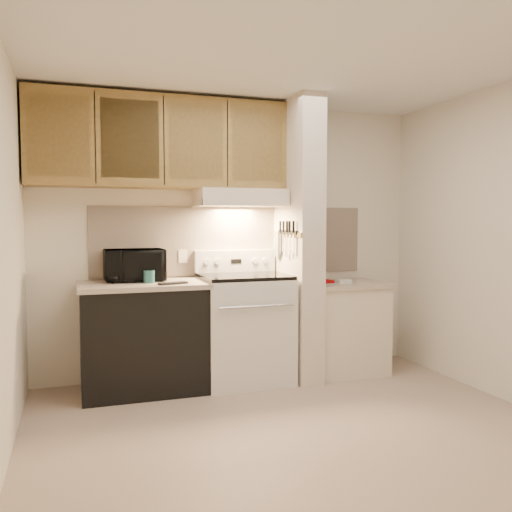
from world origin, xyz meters
name	(u,v)px	position (x,y,z in m)	size (l,w,h in m)	color
floor	(294,428)	(0.00, 0.00, 0.00)	(3.60, 3.60, 0.00)	tan
ceiling	(296,56)	(0.00, 0.00, 2.50)	(3.60, 3.60, 0.00)	white
wall_back	(233,239)	(0.00, 1.50, 1.25)	(3.60, 0.02, 2.50)	silver
wall_left	(2,251)	(-1.80, 0.00, 1.25)	(0.02, 3.00, 2.50)	silver
wall_right	(509,243)	(1.80, 0.00, 1.25)	(0.02, 3.00, 2.50)	silver
backsplash	(233,241)	(0.00, 1.49, 1.24)	(2.60, 0.02, 0.63)	#FFE4CC
range_body	(244,330)	(0.00, 1.16, 0.46)	(0.76, 0.65, 0.92)	silver
oven_window	(256,332)	(0.00, 0.84, 0.50)	(0.50, 0.01, 0.30)	black
oven_handle	(257,306)	(0.00, 0.80, 0.72)	(0.02, 0.02, 0.65)	silver
cooktop	(244,276)	(0.00, 1.16, 0.94)	(0.74, 0.64, 0.03)	black
range_backguard	(235,261)	(0.00, 1.44, 1.05)	(0.76, 0.08, 0.20)	silver
range_display	(236,261)	(0.00, 1.40, 1.05)	(0.10, 0.01, 0.04)	black
range_knob_left_outer	(207,262)	(-0.28, 1.40, 1.05)	(0.05, 0.05, 0.02)	silver
range_knob_left_inner	(217,262)	(-0.18, 1.40, 1.05)	(0.05, 0.05, 0.02)	silver
range_knob_right_inner	(255,261)	(0.18, 1.40, 1.05)	(0.05, 0.05, 0.02)	silver
range_knob_right_outer	(265,261)	(0.28, 1.40, 1.05)	(0.05, 0.05, 0.02)	silver
dishwasher_front	(143,339)	(-0.88, 1.17, 0.43)	(1.00, 0.63, 0.87)	black
left_countertop	(142,285)	(-0.88, 1.17, 0.89)	(1.04, 0.67, 0.04)	#B9A593
spoon_rest	(173,283)	(-0.66, 0.97, 0.92)	(0.24, 0.08, 0.02)	black
teal_jar	(149,277)	(-0.83, 1.12, 0.96)	(0.09, 0.09, 0.10)	#265E60
outlet	(183,256)	(-0.48, 1.48, 1.10)	(0.08, 0.01, 0.12)	beige
microwave	(134,265)	(-0.93, 1.31, 1.05)	(0.49, 0.33, 0.27)	black
partition_pillar	(298,240)	(0.51, 1.15, 1.25)	(0.22, 0.70, 2.50)	beige
pillar_trim	(286,234)	(0.39, 1.15, 1.30)	(0.01, 0.70, 0.04)	olive
knife_strip	(288,232)	(0.39, 1.10, 1.32)	(0.02, 0.42, 0.04)	black
knife_blade_a	(293,244)	(0.38, 0.93, 1.22)	(0.01, 0.04, 0.16)	silver
knife_handle_a	(293,227)	(0.38, 0.94, 1.37)	(0.02, 0.02, 0.10)	black
knife_blade_b	(290,245)	(0.38, 1.01, 1.21)	(0.01, 0.04, 0.18)	silver
knife_handle_b	(290,227)	(0.38, 1.03, 1.37)	(0.02, 0.02, 0.10)	black
knife_blade_c	(287,246)	(0.38, 1.09, 1.20)	(0.01, 0.04, 0.20)	silver
knife_handle_c	(287,227)	(0.38, 1.09, 1.37)	(0.02, 0.02, 0.10)	black
knife_blade_d	(283,243)	(0.38, 1.18, 1.22)	(0.01, 0.04, 0.16)	silver
knife_handle_d	(284,227)	(0.38, 1.17, 1.37)	(0.02, 0.02, 0.10)	black
knife_blade_e	(280,244)	(0.38, 1.26, 1.21)	(0.01, 0.04, 0.18)	silver
knife_handle_e	(280,226)	(0.38, 1.25, 1.37)	(0.02, 0.02, 0.10)	black
oven_mitt	(278,245)	(0.38, 1.32, 1.20)	(0.03, 0.09, 0.22)	slate
right_cab_base	(343,329)	(0.97, 1.15, 0.40)	(0.70, 0.60, 0.81)	beige
right_countertop	(343,284)	(0.97, 1.15, 0.83)	(0.74, 0.64, 0.04)	#B9A593
red_folder	(321,281)	(0.79, 1.25, 0.86)	(0.23, 0.31, 0.01)	#B20105
white_box	(343,281)	(0.92, 1.05, 0.87)	(0.13, 0.09, 0.04)	white
range_hood	(240,198)	(0.00, 1.28, 1.62)	(0.78, 0.44, 0.15)	beige
hood_lip	(247,202)	(0.00, 1.07, 1.58)	(0.78, 0.04, 0.06)	beige
upper_cabinets	(161,143)	(-0.69, 1.32, 2.08)	(2.18, 0.33, 0.77)	olive
cab_door_a	(59,135)	(-1.51, 1.17, 2.08)	(0.46, 0.01, 0.63)	olive
cab_gap_a	(95,137)	(-1.23, 1.16, 2.08)	(0.01, 0.01, 0.73)	black
cab_door_b	(130,139)	(-0.96, 1.17, 2.08)	(0.46, 0.01, 0.63)	olive
cab_gap_b	(164,140)	(-0.69, 1.16, 2.08)	(0.01, 0.01, 0.73)	black
cab_door_c	(196,142)	(-0.42, 1.17, 2.08)	(0.46, 0.01, 0.63)	olive
cab_gap_c	(227,143)	(-0.14, 1.16, 2.08)	(0.01, 0.01, 0.73)	black
cab_door_d	(257,145)	(0.13, 1.17, 2.08)	(0.46, 0.01, 0.63)	olive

